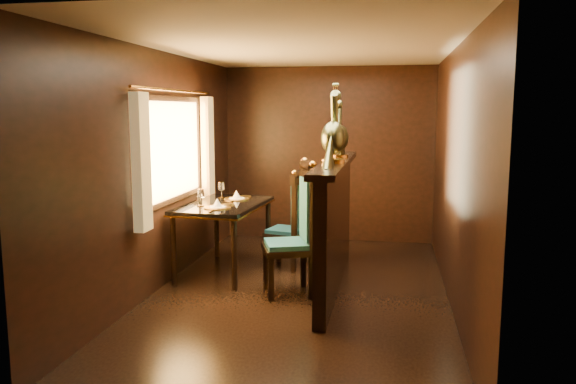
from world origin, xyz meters
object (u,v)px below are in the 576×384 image
chair_right (295,216)px  chair_left (300,224)px  peacock_left (333,123)px  peacock_right (339,126)px  dining_table (224,209)px

chair_right → chair_left: bearing=-63.3°
peacock_left → peacock_right: bearing=90.0°
dining_table → peacock_right: bearing=6.2°
peacock_right → peacock_left: bearing=-90.0°
dining_table → peacock_left: (1.33, -0.62, 1.02)m
chair_left → peacock_left: bearing=-21.5°
peacock_left → chair_left: bearing=178.7°
chair_right → dining_table: bearing=-146.4°
dining_table → peacock_left: size_ratio=1.81×
dining_table → chair_right: 0.84m
chair_right → peacock_left: bearing=-45.7°
chair_left → peacock_left: peacock_left is taller
dining_table → chair_left: 1.17m
chair_left → chair_right: chair_left is taller
chair_right → peacock_right: size_ratio=1.74×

